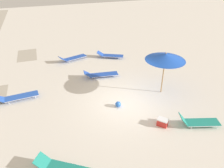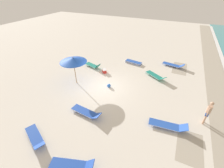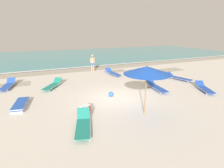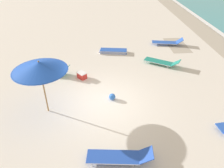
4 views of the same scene
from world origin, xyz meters
name	(u,v)px [view 4 (image 4 of 4)]	position (x,y,z in m)	size (l,w,h in m)	color
ground_plane	(102,103)	(0.00, 0.01, -0.08)	(60.00, 60.00, 0.16)	silver
beach_umbrella	(39,67)	(0.43, -2.42, 2.27)	(2.24, 2.24, 2.53)	#9E7547
lounger_stack	(113,51)	(-5.44, 1.04, 0.12)	(0.90, 1.97, 0.24)	blue
sun_lounger_near_water_left	(120,156)	(3.36, 0.49, 0.20)	(0.85, 2.33, 0.49)	blue
sun_lounger_mid_beach_solo	(167,42)	(-6.53, 5.14, 0.21)	(1.00, 2.27, 0.52)	blue
sun_lounger_mid_beach_pair_a	(162,62)	(-3.47, 3.88, 0.21)	(1.69, 2.15, 0.52)	#1E8475
sun_lounger_mid_beach_pair_b	(54,71)	(-2.81, -2.62, 0.22)	(1.13, 2.05, 0.61)	#1E8475
beach_ball	(112,97)	(-0.18, 0.53, 0.16)	(0.32, 0.32, 0.32)	blue
cooler_box	(82,75)	(-2.27, -1.00, 0.19)	(0.61, 0.60, 0.37)	red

